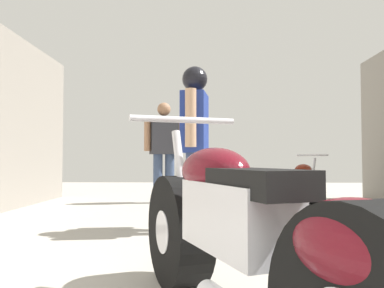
{
  "coord_description": "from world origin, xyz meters",
  "views": [
    {
      "loc": [
        -0.16,
        0.17,
        0.75
      ],
      "look_at": [
        -0.25,
        3.55,
        0.88
      ],
      "focal_mm": 36.68,
      "sensor_mm": 36.0,
      "label": 1
    }
  ],
  "objects_px": {
    "mechanic_in_blue": "(164,146)",
    "mechanic_with_helmet": "(195,132)",
    "motorcycle_maroon_cruiser": "(240,241)",
    "motorcycle_black_naked": "(297,186)"
  },
  "relations": [
    {
      "from": "mechanic_in_blue",
      "to": "mechanic_with_helmet",
      "type": "distance_m",
      "value": 2.7
    },
    {
      "from": "mechanic_with_helmet",
      "to": "mechanic_in_blue",
      "type": "bearing_deg",
      "value": 102.54
    },
    {
      "from": "motorcycle_maroon_cruiser",
      "to": "motorcycle_black_naked",
      "type": "distance_m",
      "value": 4.61
    },
    {
      "from": "mechanic_in_blue",
      "to": "mechanic_with_helmet",
      "type": "height_order",
      "value": "mechanic_in_blue"
    },
    {
      "from": "motorcycle_black_naked",
      "to": "mechanic_in_blue",
      "type": "height_order",
      "value": "mechanic_in_blue"
    },
    {
      "from": "motorcycle_black_naked",
      "to": "mechanic_with_helmet",
      "type": "bearing_deg",
      "value": -128.35
    },
    {
      "from": "motorcycle_maroon_cruiser",
      "to": "motorcycle_black_naked",
      "type": "height_order",
      "value": "motorcycle_maroon_cruiser"
    },
    {
      "from": "motorcycle_maroon_cruiser",
      "to": "motorcycle_black_naked",
      "type": "relative_size",
      "value": 1.34
    },
    {
      "from": "mechanic_in_blue",
      "to": "motorcycle_black_naked",
      "type": "bearing_deg",
      "value": -18.55
    },
    {
      "from": "motorcycle_maroon_cruiser",
      "to": "mechanic_with_helmet",
      "type": "relative_size",
      "value": 1.18
    }
  ]
}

